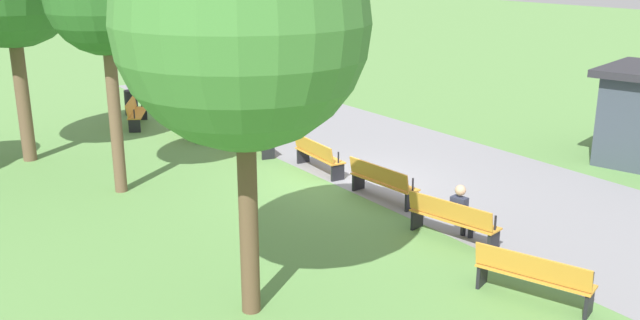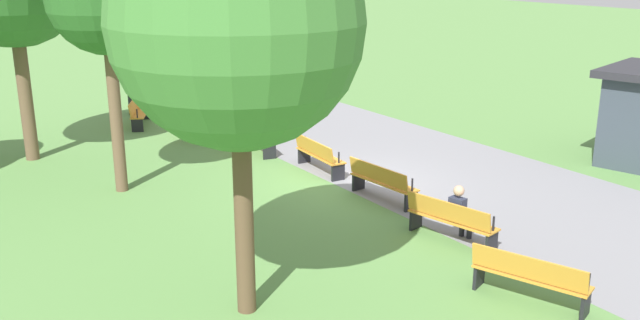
{
  "view_description": "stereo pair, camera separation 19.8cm",
  "coord_description": "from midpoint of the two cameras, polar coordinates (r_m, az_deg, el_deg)",
  "views": [
    {
      "loc": [
        13.05,
        -9.93,
        5.54
      ],
      "look_at": [
        0.0,
        -0.95,
        0.8
      ],
      "focal_mm": 38.51,
      "sensor_mm": 36.0,
      "label": 1
    },
    {
      "loc": [
        13.16,
        -9.76,
        5.54
      ],
      "look_at": [
        0.0,
        -0.95,
        0.8
      ],
      "focal_mm": 38.51,
      "sensor_mm": 36.0,
      "label": 2
    }
  ],
  "objects": [
    {
      "name": "ground_plane",
      "position": [
        17.3,
        2.96,
        -2.03
      ],
      "size": [
        120.0,
        120.0,
        0.0
      ],
      "primitive_type": "plane",
      "color": "#5B8C47"
    },
    {
      "name": "path_paving",
      "position": [
        18.91,
        9.31,
        -0.59
      ],
      "size": [
        33.39,
        5.93,
        0.01
      ],
      "primitive_type": "cube",
      "color": "gray",
      "rests_on": "ground"
    },
    {
      "name": "bench_0",
      "position": [
        23.94,
        -14.61,
        3.91
      ],
      "size": [
        1.92,
        1.31,
        0.89
      ],
      "rotation": [
        0.0,
        0.0,
        -0.48
      ],
      "color": "orange",
      "rests_on": "ground"
    },
    {
      "name": "bench_1",
      "position": [
        22.08,
        -9.84,
        3.17
      ],
      "size": [
        1.97,
        1.1,
        0.89
      ],
      "rotation": [
        0.0,
        0.0,
        -0.34
      ],
      "color": "orange",
      "rests_on": "ground"
    },
    {
      "name": "bench_2",
      "position": [
        20.15,
        -4.93,
        2.05
      ],
      "size": [
        1.98,
        0.86,
        0.89
      ],
      "rotation": [
        0.0,
        0.0,
        -0.21
      ],
      "color": "orange",
      "rests_on": "ground"
    },
    {
      "name": "bench_3",
      "position": [
        18.14,
        0.16,
        0.46
      ],
      "size": [
        1.95,
        0.6,
        0.89
      ],
      "rotation": [
        0.0,
        0.0,
        -0.07
      ],
      "color": "orange",
      "rests_on": "ground"
    },
    {
      "name": "bench_4",
      "position": [
        16.09,
        5.5,
        -1.76
      ],
      "size": [
        1.95,
        0.6,
        0.89
      ],
      "rotation": [
        0.0,
        0.0,
        0.07
      ],
      "color": "orange",
      "rests_on": "ground"
    },
    {
      "name": "bench_5",
      "position": [
        14.01,
        11.21,
        -4.85
      ],
      "size": [
        1.98,
        0.86,
        0.89
      ],
      "rotation": [
        0.0,
        0.0,
        0.21
      ],
      "color": "orange",
      "rests_on": "ground"
    },
    {
      "name": "bench_6",
      "position": [
        11.96,
        17.49,
        -9.23
      ],
      "size": [
        1.97,
        1.1,
        0.89
      ],
      "rotation": [
        0.0,
        0.0,
        0.34
      ],
      "color": "orange",
      "rests_on": "ground"
    },
    {
      "name": "person_seated",
      "position": [
        14.02,
        11.93,
        -4.2
      ],
      "size": [
        0.4,
        0.57,
        1.2
      ],
      "rotation": [
        0.0,
        0.0,
        0.21
      ],
      "color": "#2D3347",
      "rests_on": "ground"
    },
    {
      "name": "tree_1",
      "position": [
        10.1,
        -6.32,
        11.26
      ],
      "size": [
        3.75,
        3.75,
        6.5
      ],
      "color": "brown",
      "rests_on": "ground"
    },
    {
      "name": "lamp_post",
      "position": [
        21.2,
        -4.64,
        9.69
      ],
      "size": [
        0.32,
        0.32,
        4.34
      ],
      "color": "black",
      "rests_on": "ground"
    },
    {
      "name": "trash_bin",
      "position": [
        25.72,
        -14.93,
        4.67
      ],
      "size": [
        0.47,
        0.47,
        0.89
      ],
      "primitive_type": "cylinder",
      "color": "black",
      "rests_on": "ground"
    }
  ]
}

